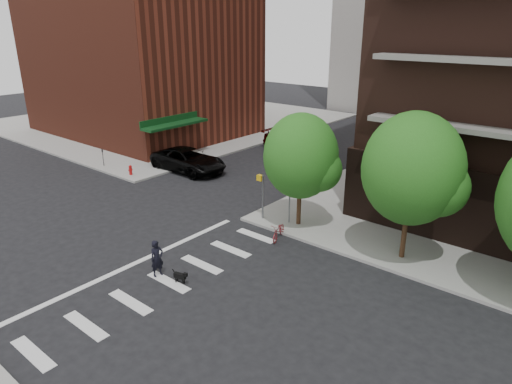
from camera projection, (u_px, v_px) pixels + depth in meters
name	position (u px, v px, depth m)	size (l,w,h in m)	color
ground	(128.00, 261.00, 21.77)	(120.00, 120.00, 0.00)	black
sidewalk_nw	(171.00, 119.00, 53.36)	(31.00, 33.00, 0.15)	gray
crosswalk	(157.00, 276.00, 20.45)	(3.85, 13.00, 0.01)	silver
midrise_nw	(137.00, 28.00, 44.38)	(21.40, 15.50, 20.00)	maroon
tree_a	(301.00, 156.00, 24.10)	(4.00, 4.00, 5.90)	#301E11
tree_b	(412.00, 169.00, 20.33)	(4.50, 4.50, 6.65)	#301E11
pedestrian_signal	(269.00, 191.00, 25.45)	(2.18, 0.67, 2.60)	slate
fire_hydrant	(130.00, 169.00, 33.49)	(0.24, 0.24, 0.73)	#A50C0C
parking_meter	(103.00, 156.00, 35.44)	(0.10, 0.08, 1.32)	black
parked_car_black	(188.00, 160.00, 34.63)	(6.25, 2.88, 1.74)	black
parked_car_maroon	(294.00, 141.00, 40.24)	(5.75, 2.34, 1.67)	#3B0704
parked_car_silver	(303.00, 139.00, 41.27)	(4.72, 1.65, 1.55)	#B8BCC1
scooter	(279.00, 231.00, 23.83)	(0.60, 1.72, 0.90)	maroon
dog_walker	(157.00, 259.00, 20.19)	(0.41, 0.63, 1.72)	black
dog	(181.00, 276.00, 19.78)	(0.67, 0.30, 0.56)	black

